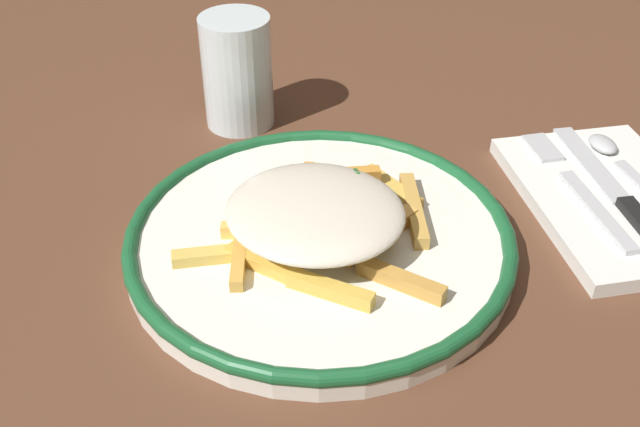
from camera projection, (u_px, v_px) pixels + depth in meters
ground_plane at (320, 251)px, 0.61m from camera, size 2.60×2.60×0.00m
plate at (320, 239)px, 0.60m from camera, size 0.30×0.30×0.02m
fries_heap at (319, 216)px, 0.58m from camera, size 0.20×0.18×0.04m
napkin at (612, 200)px, 0.65m from camera, size 0.14×0.21×0.01m
fork at (577, 187)px, 0.65m from camera, size 0.02×0.18×0.00m
knife at (626, 204)px, 0.63m from camera, size 0.02×0.21×0.01m
spoon at (623, 164)px, 0.67m from camera, size 0.03×0.15×0.01m
water_glass at (237, 72)px, 0.74m from camera, size 0.07×0.07×0.11m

